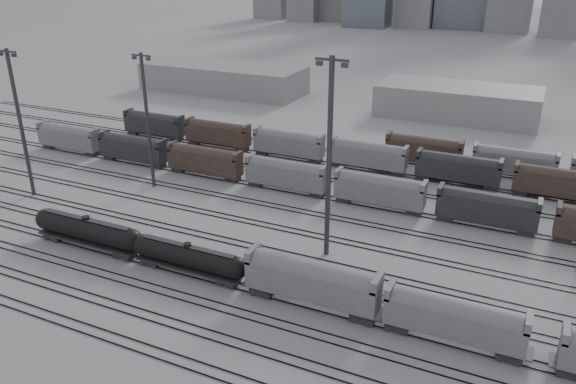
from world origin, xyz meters
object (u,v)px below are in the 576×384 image
at_px(tank_car_a, 88,230).
at_px(light_mast_c, 329,156).
at_px(hopper_car_b, 455,317).
at_px(light_mast_a, 20,121).
at_px(tank_car_b, 188,257).
at_px(hopper_car_a, 312,280).

distance_m(tank_car_a, light_mast_c, 36.09).
xyz_separation_m(tank_car_a, hopper_car_b, (51.18, 0.00, 0.62)).
xyz_separation_m(hopper_car_b, light_mast_a, (-73.90, 10.58, 10.08)).
height_order(tank_car_a, hopper_car_b, hopper_car_b).
distance_m(tank_car_b, light_mast_a, 42.68).
distance_m(light_mast_a, light_mast_c, 54.41).
distance_m(tank_car_b, hopper_car_b, 34.03).
bearing_deg(light_mast_c, hopper_car_a, -76.36).
distance_m(hopper_car_a, light_mast_a, 59.19).
xyz_separation_m(light_mast_a, light_mast_c, (54.36, 2.01, 1.27)).
xyz_separation_m(tank_car_b, light_mast_c, (14.48, 12.59, 12.18)).
relative_size(tank_car_b, light_mast_c, 0.63).
bearing_deg(tank_car_b, tank_car_a, 180.00).
relative_size(hopper_car_a, light_mast_a, 0.65).
height_order(hopper_car_a, light_mast_c, light_mast_c).
bearing_deg(light_mast_a, light_mast_c, 2.11).
relative_size(tank_car_a, tank_car_b, 1.09).
height_order(tank_car_a, tank_car_b, tank_car_a).
relative_size(hopper_car_a, light_mast_c, 0.59).
distance_m(tank_car_b, hopper_car_a, 17.57).
bearing_deg(tank_car_b, light_mast_a, 165.14).
bearing_deg(tank_car_a, light_mast_c, 21.70).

